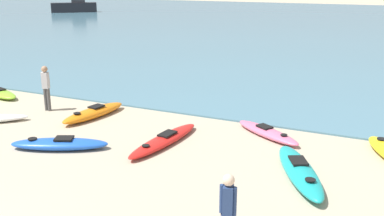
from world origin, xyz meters
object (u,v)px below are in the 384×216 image
(kayak_on_sand_4, at_px, (94,113))
(person_near_foreground, at_px, (228,210))
(kayak_on_sand_7, at_px, (299,171))
(kayak_on_sand_1, at_px, (164,140))
(moored_boat_0, at_px, (74,7))
(person_near_waterline, at_px, (46,85))
(kayak_on_sand_6, at_px, (60,144))
(kayak_on_sand_5, at_px, (267,132))

(kayak_on_sand_4, relative_size, person_near_foreground, 1.85)
(kayak_on_sand_7, bearing_deg, kayak_on_sand_1, 171.65)
(moored_boat_0, bearing_deg, kayak_on_sand_7, -45.04)
(moored_boat_0, bearing_deg, person_near_foreground, -47.99)
(kayak_on_sand_7, bearing_deg, person_near_waterline, 169.45)
(kayak_on_sand_6, xyz_separation_m, person_near_foreground, (6.17, -2.71, 0.74))
(kayak_on_sand_6, distance_m, person_near_foreground, 6.78)
(person_near_foreground, height_order, person_near_waterline, person_near_waterline)
(person_near_foreground, bearing_deg, kayak_on_sand_7, 82.92)
(kayak_on_sand_1, xyz_separation_m, person_near_foreground, (3.65, -4.34, 0.76))
(kayak_on_sand_6, height_order, person_near_foreground, person_near_foreground)
(kayak_on_sand_5, bearing_deg, person_near_waterline, -174.69)
(person_near_foreground, bearing_deg, kayak_on_sand_6, 156.26)
(kayak_on_sand_5, distance_m, kayak_on_sand_6, 6.21)
(person_near_waterline, height_order, moored_boat_0, moored_boat_0)
(kayak_on_sand_1, bearing_deg, person_near_foreground, -50.00)
(kayak_on_sand_6, bearing_deg, person_near_foreground, -23.74)
(kayak_on_sand_7, relative_size, moored_boat_0, 0.59)
(person_near_waterline, bearing_deg, kayak_on_sand_4, 1.36)
(kayak_on_sand_1, height_order, kayak_on_sand_6, kayak_on_sand_6)
(kayak_on_sand_1, height_order, kayak_on_sand_4, kayak_on_sand_4)
(person_near_foreground, distance_m, person_near_waterline, 10.73)
(person_near_foreground, bearing_deg, kayak_on_sand_5, 99.83)
(kayak_on_sand_5, relative_size, kayak_on_sand_7, 0.79)
(kayak_on_sand_4, bearing_deg, kayak_on_sand_1, -19.58)
(kayak_on_sand_6, xyz_separation_m, person_near_waterline, (-3.02, 2.83, 0.80))
(kayak_on_sand_5, distance_m, moored_boat_0, 52.45)
(kayak_on_sand_7, bearing_deg, kayak_on_sand_4, 166.35)
(person_near_foreground, bearing_deg, kayak_on_sand_4, 141.96)
(kayak_on_sand_4, xyz_separation_m, kayak_on_sand_7, (7.61, -1.85, 0.01))
(kayak_on_sand_7, bearing_deg, kayak_on_sand_6, -171.19)
(kayak_on_sand_1, xyz_separation_m, kayak_on_sand_7, (4.11, -0.60, 0.05))
(kayak_on_sand_1, distance_m, kayak_on_sand_5, 3.21)
(person_near_waterline, bearing_deg, moored_boat_0, 128.25)
(kayak_on_sand_4, bearing_deg, kayak_on_sand_6, -71.29)
(kayak_on_sand_6, height_order, moored_boat_0, moored_boat_0)
(kayak_on_sand_1, xyz_separation_m, moored_boat_0, (-35.00, 38.56, 0.69))
(kayak_on_sand_4, height_order, person_near_waterline, person_near_waterline)
(kayak_on_sand_4, height_order, moored_boat_0, moored_boat_0)
(person_near_foreground, bearing_deg, kayak_on_sand_1, 130.00)
(kayak_on_sand_5, height_order, kayak_on_sand_6, kayak_on_sand_6)
(kayak_on_sand_7, bearing_deg, person_near_foreground, -97.08)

